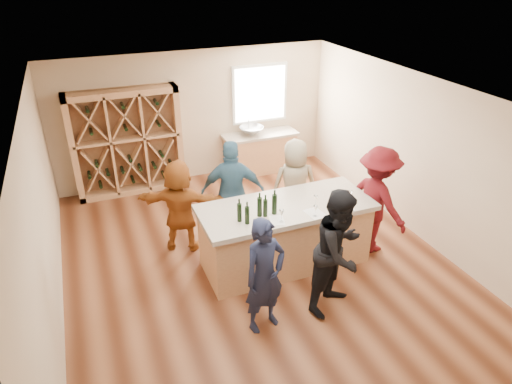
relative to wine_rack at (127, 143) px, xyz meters
name	(u,v)px	position (x,y,z in m)	size (l,w,h in m)	color
floor	(255,261)	(1.50, -3.27, -1.15)	(6.00, 7.00, 0.10)	brown
ceiling	(255,91)	(1.50, -3.27, 1.75)	(6.00, 7.00, 0.10)	white
wall_back	(194,116)	(1.50, 0.28, 0.30)	(6.00, 0.10, 2.80)	beige
wall_front	(403,352)	(1.50, -6.82, 0.30)	(6.00, 0.10, 2.80)	beige
wall_left	(38,224)	(-1.55, -3.27, 0.30)	(0.10, 7.00, 2.80)	beige
wall_right	(417,155)	(4.55, -3.27, 0.30)	(0.10, 7.00, 2.80)	beige
window_frame	(260,94)	(3.00, 0.20, 0.65)	(1.30, 0.06, 1.30)	white
window_pane	(260,94)	(3.00, 0.17, 0.65)	(1.18, 0.01, 1.18)	white
wine_rack	(127,143)	(0.00, 0.00, 0.00)	(2.20, 0.45, 2.20)	tan
back_counter_base	(260,154)	(2.90, -0.07, -0.67)	(1.60, 0.58, 0.86)	tan
back_counter_top	(260,135)	(2.90, -0.07, -0.21)	(1.70, 0.62, 0.06)	#B8A897
sink	(252,131)	(2.70, -0.07, -0.09)	(0.54, 0.54, 0.19)	silver
faucet	(249,126)	(2.70, 0.11, -0.03)	(0.02, 0.02, 0.30)	silver
tasting_counter_base	(285,237)	(1.92, -3.52, -0.60)	(2.60, 1.00, 1.00)	tan
tasting_counter_top	(286,207)	(1.92, -3.52, -0.06)	(2.72, 1.12, 0.08)	#B8A897
wine_bottle_a	(239,213)	(1.09, -3.69, 0.12)	(0.07, 0.07, 0.28)	black
wine_bottle_b	(247,215)	(1.17, -3.80, 0.12)	(0.07, 0.07, 0.27)	black
wine_bottle_c	(260,207)	(1.42, -3.67, 0.13)	(0.07, 0.07, 0.30)	black
wine_bottle_d	(265,208)	(1.49, -3.70, 0.12)	(0.07, 0.07, 0.27)	black
wine_bottle_e	(274,204)	(1.65, -3.69, 0.14)	(0.08, 0.08, 0.31)	black
wine_glass_a	(281,216)	(1.64, -3.94, 0.08)	(0.08, 0.08, 0.20)	white
wine_glass_b	(315,211)	(2.18, -3.98, 0.06)	(0.06, 0.06, 0.16)	white
wine_glass_d	(315,201)	(2.32, -3.71, 0.07)	(0.07, 0.07, 0.18)	white
wine_glass_e	(350,196)	(2.88, -3.80, 0.08)	(0.07, 0.07, 0.19)	white
tasting_menu_a	(277,220)	(1.60, -3.88, -0.02)	(0.21, 0.28, 0.00)	white
tasting_menu_b	(315,213)	(2.22, -3.91, -0.02)	(0.24, 0.33, 0.00)	white
tasting_menu_c	(343,207)	(2.72, -3.89, -0.02)	(0.24, 0.33, 0.00)	white
person_near_left	(265,276)	(1.06, -4.72, -0.27)	(0.61, 0.44, 1.67)	#191E38
person_near_right	(339,251)	(2.17, -4.71, -0.17)	(0.90, 0.49, 1.85)	black
person_server	(376,200)	(3.49, -3.68, -0.17)	(1.20, 0.56, 1.85)	#590F14
person_far_mid	(233,193)	(1.38, -2.55, -0.17)	(1.09, 0.56, 1.86)	#335972
person_far_right	(295,185)	(2.56, -2.54, -0.25)	(0.83, 0.54, 1.69)	gray
person_far_left	(180,206)	(0.49, -2.46, -0.29)	(1.51, 0.54, 1.62)	#994C19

